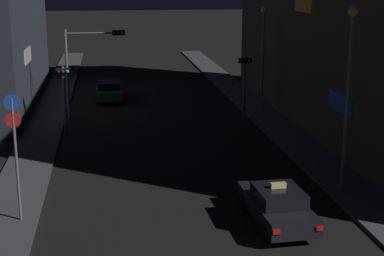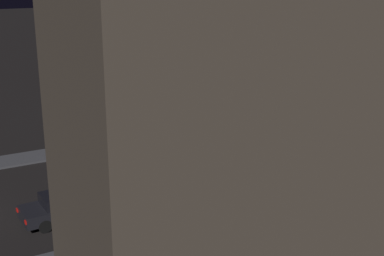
{
  "view_description": "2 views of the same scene",
  "coord_description": "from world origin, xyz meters",
  "px_view_note": "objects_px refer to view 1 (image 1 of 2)",
  "views": [
    {
      "loc": [
        -3.1,
        -13.62,
        8.77
      ],
      "look_at": [
        0.96,
        14.0,
        1.55
      ],
      "focal_mm": 54.66,
      "sensor_mm": 36.0,
      "label": 1
    },
    {
      "loc": [
        26.62,
        -0.72,
        11.82
      ],
      "look_at": [
        1.33,
        13.51,
        3.15
      ],
      "focal_mm": 49.69,
      "sensor_mm": 36.0,
      "label": 2
    }
  ],
  "objects_px": {
    "street_lamp_far_block": "(263,44)",
    "traffic_light_overhead": "(88,55)",
    "street_lamp_near_block": "(349,77)",
    "taxi": "(277,205)",
    "traffic_light_right_kerb": "(245,74)",
    "far_car": "(109,91)",
    "traffic_light_left_kerb": "(64,86)",
    "sign_pole_left": "(15,146)"
  },
  "relations": [
    {
      "from": "street_lamp_far_block",
      "to": "far_car",
      "type": "bearing_deg",
      "value": 149.08
    },
    {
      "from": "traffic_light_right_kerb",
      "to": "street_lamp_near_block",
      "type": "xyz_separation_m",
      "value": [
        0.95,
        -13.87,
        2.08
      ]
    },
    {
      "from": "taxi",
      "to": "sign_pole_left",
      "type": "height_order",
      "value": "sign_pole_left"
    },
    {
      "from": "sign_pole_left",
      "to": "street_lamp_near_block",
      "type": "bearing_deg",
      "value": 6.14
    },
    {
      "from": "far_car",
      "to": "street_lamp_far_block",
      "type": "bearing_deg",
      "value": -30.92
    },
    {
      "from": "traffic_light_left_kerb",
      "to": "traffic_light_right_kerb",
      "type": "height_order",
      "value": "traffic_light_right_kerb"
    },
    {
      "from": "taxi",
      "to": "traffic_light_left_kerb",
      "type": "height_order",
      "value": "traffic_light_left_kerb"
    },
    {
      "from": "traffic_light_left_kerb",
      "to": "traffic_light_overhead",
      "type": "bearing_deg",
      "value": 69.36
    },
    {
      "from": "far_car",
      "to": "traffic_light_left_kerb",
      "type": "height_order",
      "value": "traffic_light_left_kerb"
    },
    {
      "from": "street_lamp_near_block",
      "to": "street_lamp_far_block",
      "type": "xyz_separation_m",
      "value": [
        0.37,
        14.5,
        -0.25
      ]
    },
    {
      "from": "taxi",
      "to": "traffic_light_left_kerb",
      "type": "bearing_deg",
      "value": 120.48
    },
    {
      "from": "traffic_light_right_kerb",
      "to": "street_lamp_far_block",
      "type": "bearing_deg",
      "value": 25.36
    },
    {
      "from": "sign_pole_left",
      "to": "traffic_light_left_kerb",
      "type": "bearing_deg",
      "value": 86.17
    },
    {
      "from": "far_car",
      "to": "sign_pole_left",
      "type": "relative_size",
      "value": 0.95
    },
    {
      "from": "taxi",
      "to": "traffic_light_right_kerb",
      "type": "bearing_deg",
      "value": 80.74
    },
    {
      "from": "far_car",
      "to": "street_lamp_near_block",
      "type": "distance_m",
      "value": 22.92
    },
    {
      "from": "street_lamp_far_block",
      "to": "traffic_light_overhead",
      "type": "bearing_deg",
      "value": 177.39
    },
    {
      "from": "taxi",
      "to": "traffic_light_right_kerb",
      "type": "distance_m",
      "value": 17.09
    },
    {
      "from": "far_car",
      "to": "traffic_light_overhead",
      "type": "distance_m",
      "value": 6.47
    },
    {
      "from": "taxi",
      "to": "traffic_light_left_kerb",
      "type": "relative_size",
      "value": 1.17
    },
    {
      "from": "taxi",
      "to": "traffic_light_right_kerb",
      "type": "relative_size",
      "value": 1.15
    },
    {
      "from": "taxi",
      "to": "far_car",
      "type": "relative_size",
      "value": 1.01
    },
    {
      "from": "sign_pole_left",
      "to": "street_lamp_far_block",
      "type": "bearing_deg",
      "value": 50.01
    },
    {
      "from": "taxi",
      "to": "traffic_light_overhead",
      "type": "relative_size",
      "value": 0.8
    },
    {
      "from": "traffic_light_left_kerb",
      "to": "traffic_light_right_kerb",
      "type": "distance_m",
      "value": 11.41
    },
    {
      "from": "taxi",
      "to": "traffic_light_overhead",
      "type": "bearing_deg",
      "value": 111.61
    },
    {
      "from": "traffic_light_overhead",
      "to": "traffic_light_left_kerb",
      "type": "distance_m",
      "value": 4.02
    },
    {
      "from": "traffic_light_left_kerb",
      "to": "sign_pole_left",
      "type": "distance_m",
      "value": 12.87
    },
    {
      "from": "street_lamp_near_block",
      "to": "street_lamp_far_block",
      "type": "height_order",
      "value": "street_lamp_near_block"
    },
    {
      "from": "traffic_light_left_kerb",
      "to": "street_lamp_near_block",
      "type": "height_order",
      "value": "street_lamp_near_block"
    },
    {
      "from": "taxi",
      "to": "street_lamp_near_block",
      "type": "distance_m",
      "value": 6.23
    },
    {
      "from": "sign_pole_left",
      "to": "far_car",
      "type": "bearing_deg",
      "value": 81.07
    },
    {
      "from": "traffic_light_left_kerb",
      "to": "sign_pole_left",
      "type": "bearing_deg",
      "value": -93.83
    },
    {
      "from": "street_lamp_near_block",
      "to": "street_lamp_far_block",
      "type": "bearing_deg",
      "value": 88.53
    },
    {
      "from": "taxi",
      "to": "sign_pole_left",
      "type": "xyz_separation_m",
      "value": [
        -9.28,
        1.48,
        2.21
      ]
    },
    {
      "from": "taxi",
      "to": "far_car",
      "type": "height_order",
      "value": "taxi"
    },
    {
      "from": "traffic_light_right_kerb",
      "to": "street_lamp_near_block",
      "type": "height_order",
      "value": "street_lamp_near_block"
    },
    {
      "from": "traffic_light_overhead",
      "to": "traffic_light_left_kerb",
      "type": "bearing_deg",
      "value": -110.64
    },
    {
      "from": "far_car",
      "to": "sign_pole_left",
      "type": "bearing_deg",
      "value": -98.93
    },
    {
      "from": "traffic_light_overhead",
      "to": "traffic_light_right_kerb",
      "type": "bearing_deg",
      "value": -6.58
    },
    {
      "from": "traffic_light_overhead",
      "to": "traffic_light_left_kerb",
      "type": "height_order",
      "value": "traffic_light_overhead"
    },
    {
      "from": "traffic_light_right_kerb",
      "to": "sign_pole_left",
      "type": "bearing_deg",
      "value": -128.19
    }
  ]
}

